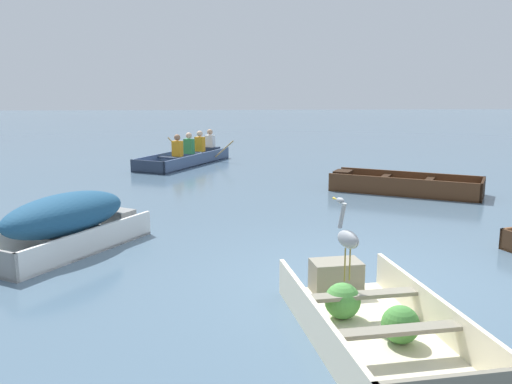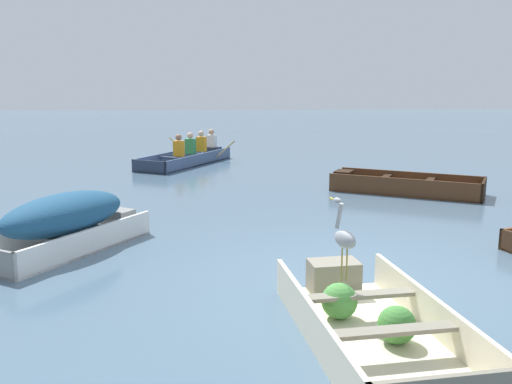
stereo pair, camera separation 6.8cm
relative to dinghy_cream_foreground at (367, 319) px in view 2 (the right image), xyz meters
The scene contains 6 objects.
ground_plane 1.57m from the dinghy_cream_foreground, 80.40° to the left, with size 80.00×80.00×0.00m, color slate.
dinghy_cream_foreground is the anchor object (origin of this frame).
skiff_dark_varnish_near_moored 7.38m from the dinghy_cream_foreground, 71.18° to the left, with size 3.29×2.37×0.40m.
skiff_white_mid_moored 4.74m from the dinghy_cream_foreground, 141.09° to the left, with size 2.16×2.71×0.83m.
rowboat_slate_blue_with_crew 11.90m from the dinghy_cream_foreground, 102.16° to the left, with size 2.78×3.68×0.90m.
heron_on_dinghy 0.84m from the dinghy_cream_foreground, 113.02° to the left, with size 0.25×0.45×0.84m.
Camera 2 is at (-1.57, -6.64, 2.43)m, focal length 40.00 mm.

